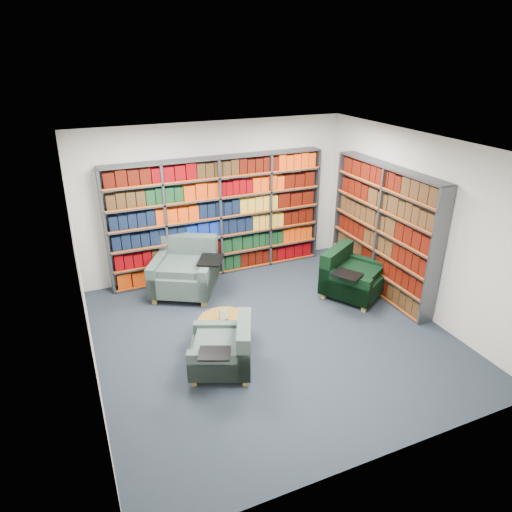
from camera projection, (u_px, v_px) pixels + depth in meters
name	position (u px, v px, depth m)	size (l,w,h in m)	color
room_shell	(273.00, 249.00, 6.28)	(5.02, 5.02, 2.82)	black
bookshelf_back	(219.00, 218.00, 8.36)	(4.00, 0.28, 2.20)	#47494F
bookshelf_right	(383.00, 231.00, 7.74)	(0.28, 2.50, 2.20)	#47494F
chair_teal_left	(186.00, 271.00, 7.98)	(1.39, 1.39, 0.93)	#042239
chair_green_right	(349.00, 277.00, 7.85)	(1.24, 1.24, 0.82)	black
chair_teal_front	(227.00, 351.00, 6.01)	(1.04, 1.07, 0.72)	#042239
coffee_table	(224.00, 325.00, 6.58)	(0.77, 0.77, 0.54)	olive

